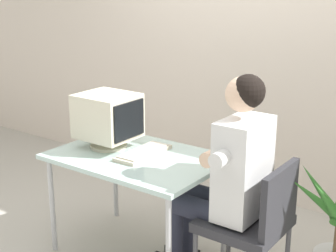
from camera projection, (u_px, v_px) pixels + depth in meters
ground_plane at (139, 251)px, 3.53m from camera, size 12.00×12.00×0.00m
wall_back at (274, 24)px, 4.02m from camera, size 8.00×0.10×3.00m
desk at (137, 164)px, 3.34m from camera, size 1.12×0.77×0.72m
crt_monitor at (108, 117)px, 3.42m from camera, size 0.39×0.34×0.38m
keyboard at (143, 153)px, 3.33m from camera, size 0.18×0.44×0.03m
office_chair at (254, 219)px, 2.95m from camera, size 0.48×0.48×0.84m
person_seated at (227, 173)px, 2.98m from camera, size 0.71×0.58×1.35m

